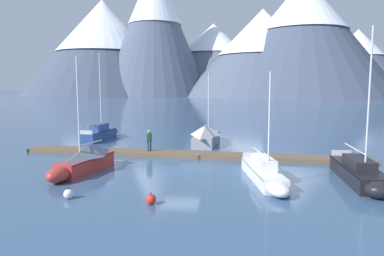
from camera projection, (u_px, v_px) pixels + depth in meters
ground_plane at (180, 168)px, 24.15m from camera, size 700.00×700.00×0.00m
mountain_west_summit at (103, 45)px, 204.41m from camera, size 91.31×91.31×53.84m
mountain_central_massif at (155, 26)px, 190.26m from camera, size 58.23×58.23×70.03m
mountain_shoulder_ridge at (213, 58)px, 216.00m from camera, size 88.53×88.53×42.45m
mountain_east_summit at (262, 50)px, 184.17m from camera, size 82.87×82.87×44.43m
mountain_rear_spur at (303, 35)px, 179.01m from camera, size 92.10×92.10×58.87m
mountain_north_horn at (357, 61)px, 204.86m from camera, size 68.83×68.83×37.36m
dock at (189, 154)px, 28.07m from camera, size 27.11×3.69×0.30m
sailboat_nearest_berth at (102, 133)px, 36.89m from camera, size 1.76×6.92×8.78m
sailboat_second_berth at (84, 160)px, 22.70m from camera, size 2.27×6.21×7.30m
sailboat_mid_dock_port at (207, 135)px, 33.77m from camera, size 2.37×7.29×6.69m
sailboat_mid_dock_starboard at (265, 173)px, 20.58m from camera, size 2.52×7.20×6.27m
sailboat_far_berth at (360, 173)px, 20.40m from camera, size 1.73×7.15×8.62m
person_on_dock at (149, 139)px, 28.62m from camera, size 0.40×0.49×1.69m
mooring_buoy_channel_marker at (151, 199)px, 16.66m from camera, size 0.49×0.49×0.57m
mooring_buoy_inner_mooring at (69, 194)px, 17.50m from camera, size 0.48×0.48×0.56m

